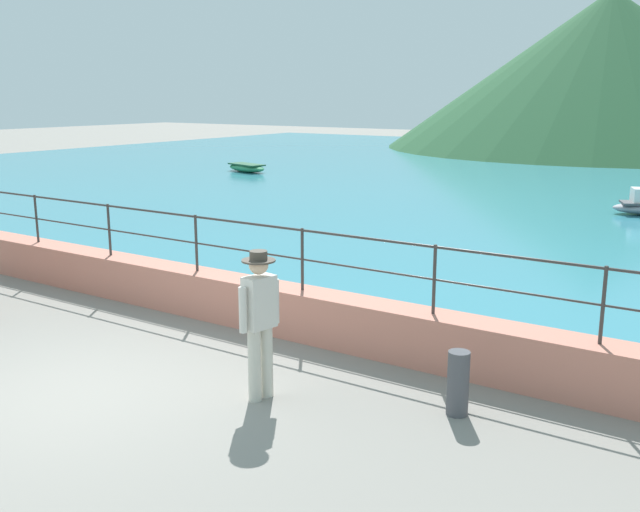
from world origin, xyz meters
name	(u,v)px	position (x,y,z in m)	size (l,w,h in m)	color
ground_plane	(74,395)	(0.00, 0.00, 0.00)	(120.00, 120.00, 0.00)	gray
promenade_wall	(248,302)	(0.00, 3.20, 0.35)	(20.00, 0.56, 0.70)	tan
railing	(246,239)	(0.00, 3.20, 1.33)	(18.44, 0.04, 0.90)	#383330
lake_water	(600,179)	(0.00, 25.84, 0.03)	(64.00, 44.32, 0.06)	teal
hill_main	(607,71)	(-4.06, 43.66, 4.89)	(27.32, 27.32, 9.77)	#285633
person_walking	(260,318)	(1.87, 1.15, 0.98)	(0.38, 0.56, 1.75)	beige
bollard	(458,383)	(3.93, 2.02, 0.36)	(0.24, 0.24, 0.73)	#4C4C51
boat_4	(247,167)	(-13.74, 19.85, 0.26)	(2.45, 1.46, 0.36)	#338C59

